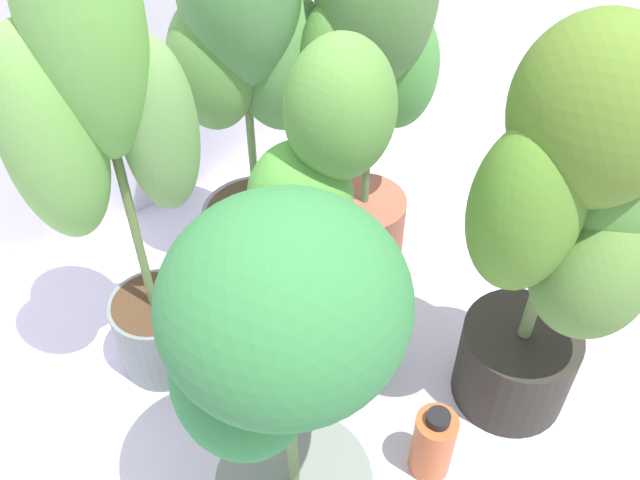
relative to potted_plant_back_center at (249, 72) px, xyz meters
The scene contains 8 objects.
ground_plane 0.75m from the potted_plant_back_center, 97.68° to the right, with size 8.00×8.00×0.00m, color silver.
potted_plant_back_center is the anchor object (origin of this frame).
potted_plant_front_right 0.70m from the potted_plant_back_center, 73.92° to the right, with size 0.39×0.37×0.89m.
potted_plant_front_left 0.71m from the potted_plant_back_center, 119.82° to the right, with size 0.39×0.39×0.78m.
potted_plant_back_left 0.40m from the potted_plant_back_center, 160.22° to the right, with size 0.35×0.23×1.09m.
potted_plant_back_right 0.25m from the potted_plant_back_center, 34.76° to the right, with size 0.35×0.31×0.91m.
potted_plant_center 0.40m from the potted_plant_back_center, 103.23° to the right, with size 0.31×0.25×0.82m.
nutrient_bottle 0.83m from the potted_plant_back_center, 95.09° to the right, with size 0.08×0.08×0.19m.
Camera 1 is at (-0.59, -0.61, 1.35)m, focal length 40.64 mm.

